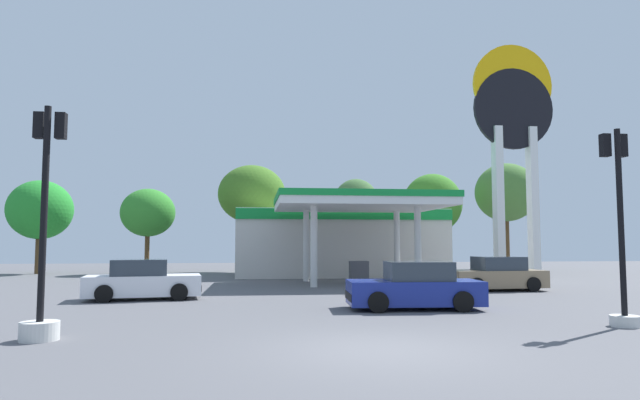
# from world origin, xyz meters

# --- Properties ---
(ground_plane) EXTENTS (90.00, 90.00, 0.00)m
(ground_plane) POSITION_xyz_m (0.00, 0.00, 0.00)
(ground_plane) COLOR #56565B
(ground_plane) RESTS_ON ground
(gas_station) EXTENTS (12.37, 13.98, 4.35)m
(gas_station) POSITION_xyz_m (2.69, 22.82, 2.19)
(gas_station) COLOR beige
(gas_station) RESTS_ON ground
(station_pole_sign) EXTENTS (4.16, 0.56, 12.14)m
(station_pole_sign) POSITION_xyz_m (10.61, 15.87, 7.73)
(station_pole_sign) COLOR white
(station_pole_sign) RESTS_ON ground
(car_0) EXTENTS (4.16, 2.26, 1.42)m
(car_0) POSITION_xyz_m (-6.34, 9.95, 0.64)
(car_0) COLOR black
(car_0) RESTS_ON ground
(car_1) EXTENTS (4.03, 1.95, 1.42)m
(car_1) POSITION_xyz_m (7.73, 11.97, 0.64)
(car_1) COLOR black
(car_1) RESTS_ON ground
(car_2) EXTENTS (4.10, 2.01, 1.44)m
(car_2) POSITION_xyz_m (2.46, 6.07, 0.65)
(car_2) COLOR black
(car_2) RESTS_ON ground
(traffic_signal_0) EXTENTS (0.68, 0.70, 4.81)m
(traffic_signal_0) POSITION_xyz_m (6.48, 2.15, 1.94)
(traffic_signal_0) COLOR silver
(traffic_signal_0) RESTS_ON ground
(traffic_signal_1) EXTENTS (0.78, 0.78, 4.91)m
(traffic_signal_1) POSITION_xyz_m (-6.78, 1.80, 1.51)
(traffic_signal_1) COLOR silver
(traffic_signal_1) RESTS_ON ground
(tree_0) EXTENTS (4.05, 4.05, 6.05)m
(tree_0) POSITION_xyz_m (-16.31, 27.10, 4.12)
(tree_0) COLOR brown
(tree_0) RESTS_ON ground
(tree_1) EXTENTS (3.48, 3.48, 5.52)m
(tree_1) POSITION_xyz_m (-9.38, 26.43, 3.94)
(tree_1) COLOR brown
(tree_1) RESTS_ON ground
(tree_2) EXTENTS (4.66, 4.66, 7.37)m
(tree_2) POSITION_xyz_m (-2.68, 27.89, 5.36)
(tree_2) COLOR brown
(tree_2) RESTS_ON ground
(tree_3) EXTENTS (3.01, 3.01, 6.32)m
(tree_3) POSITION_xyz_m (4.36, 26.26, 4.75)
(tree_3) COLOR brown
(tree_3) RESTS_ON ground
(tree_4) EXTENTS (4.10, 4.10, 6.80)m
(tree_4) POSITION_xyz_m (9.85, 26.68, 4.70)
(tree_4) COLOR brown
(tree_4) RESTS_ON ground
(tree_5) EXTENTS (4.37, 4.37, 7.67)m
(tree_5) POSITION_xyz_m (15.40, 26.95, 5.58)
(tree_5) COLOR brown
(tree_5) RESTS_ON ground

